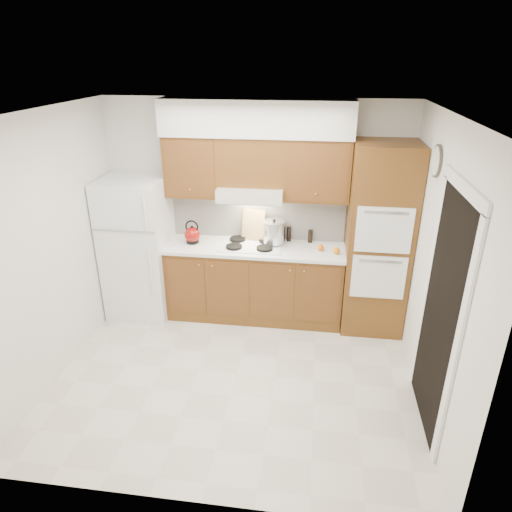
{
  "coord_description": "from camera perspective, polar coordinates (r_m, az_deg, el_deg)",
  "views": [
    {
      "loc": [
        0.72,
        -3.76,
        3.05
      ],
      "look_at": [
        0.14,
        0.45,
        1.15
      ],
      "focal_mm": 32.0,
      "sensor_mm": 36.0,
      "label": 1
    }
  ],
  "objects": [
    {
      "name": "cooktop",
      "position": [
        5.44,
        -0.67,
        1.37
      ],
      "size": [
        0.74,
        0.5,
        0.01
      ],
      "primitive_type": "cube",
      "color": "white",
      "rests_on": "countertop"
    },
    {
      "name": "ceiling",
      "position": [
        3.85,
        -3.15,
        17.37
      ],
      "size": [
        3.6,
        3.6,
        0.0
      ],
      "primitive_type": "plane",
      "color": "white",
      "rests_on": "wall_back"
    },
    {
      "name": "fridge",
      "position": [
        5.77,
        -14.46,
        0.99
      ],
      "size": [
        0.75,
        0.72,
        1.72
      ],
      "primitive_type": "cube",
      "color": "white",
      "rests_on": "floor"
    },
    {
      "name": "doorway",
      "position": [
        4.09,
        22.02,
        -7.1
      ],
      "size": [
        0.02,
        0.9,
        2.1
      ],
      "primitive_type": "cube",
      "color": "black",
      "rests_on": "floor"
    },
    {
      "name": "backsplash",
      "position": [
        5.59,
        0.24,
        5.02
      ],
      "size": [
        2.11,
        0.03,
        0.56
      ],
      "primitive_type": "cube",
      "color": "white",
      "rests_on": "countertop"
    },
    {
      "name": "oven_cabinet",
      "position": [
        5.35,
        14.99,
        1.89
      ],
      "size": [
        0.7,
        0.65,
        2.2
      ],
      "primitive_type": "cube",
      "color": "brown",
      "rests_on": "floor"
    },
    {
      "name": "upper_cab_over_hood",
      "position": [
        5.27,
        -0.52,
        11.78
      ],
      "size": [
        0.75,
        0.33,
        0.55
      ],
      "primitive_type": "cube",
      "color": "brown",
      "rests_on": "range_hood"
    },
    {
      "name": "range_hood",
      "position": [
        5.29,
        -0.6,
        7.94
      ],
      "size": [
        0.75,
        0.45,
        0.15
      ],
      "primitive_type": "cube",
      "color": "silver",
      "rests_on": "wall_back"
    },
    {
      "name": "condiment_a",
      "position": [
        5.55,
        3.39,
        2.78
      ],
      "size": [
        0.07,
        0.07,
        0.19
      ],
      "primitive_type": "cylinder",
      "rotation": [
        0.0,
        0.0,
        0.39
      ],
      "color": "black",
      "rests_on": "countertop"
    },
    {
      "name": "wall_right",
      "position": [
        4.28,
        21.68,
        -1.83
      ],
      "size": [
        0.02,
        3.0,
        2.6
      ],
      "primitive_type": "cube",
      "color": "white",
      "rests_on": "floor"
    },
    {
      "name": "kettle",
      "position": [
        5.54,
        -7.97,
        2.64
      ],
      "size": [
        0.23,
        0.23,
        0.19
      ],
      "primitive_type": "sphere",
      "rotation": [
        0.0,
        0.0,
        -0.28
      ],
      "color": "maroon",
      "rests_on": "countertop"
    },
    {
      "name": "floor",
      "position": [
        4.89,
        -2.45,
        -14.49
      ],
      "size": [
        3.6,
        3.6,
        0.0
      ],
      "primitive_type": "plane",
      "color": "beige",
      "rests_on": "ground"
    },
    {
      "name": "condiment_b",
      "position": [
        5.56,
        4.12,
        2.77
      ],
      "size": [
        0.07,
        0.07,
        0.18
      ],
      "primitive_type": "cylinder",
      "rotation": [
        0.0,
        0.0,
        -0.29
      ],
      "color": "black",
      "rests_on": "countertop"
    },
    {
      "name": "wall_back",
      "position": [
        5.58,
        0.01,
        5.85
      ],
      "size": [
        3.6,
        0.02,
        2.6
      ],
      "primitive_type": "cube",
      "color": "white",
      "rests_on": "floor"
    },
    {
      "name": "wall_clock",
      "position": [
        4.53,
        21.67,
        10.99
      ],
      "size": [
        0.02,
        0.3,
        0.3
      ],
      "primitive_type": "cylinder",
      "rotation": [
        0.0,
        1.57,
        0.0
      ],
      "color": "#3F3833",
      "rests_on": "wall_right"
    },
    {
      "name": "condiment_c",
      "position": [
        5.55,
        6.79,
        2.48
      ],
      "size": [
        0.07,
        0.07,
        0.16
      ],
      "primitive_type": "cylinder",
      "rotation": [
        0.0,
        0.0,
        0.37
      ],
      "color": "black",
      "rests_on": "countertop"
    },
    {
      "name": "upper_cab_right",
      "position": [
        5.23,
        7.68,
        10.64
      ],
      "size": [
        0.73,
        0.33,
        0.7
      ],
      "primitive_type": "cube",
      "color": "brown",
      "rests_on": "wall_back"
    },
    {
      "name": "orange_far",
      "position": [
        5.34,
        8.07,
        1.04
      ],
      "size": [
        0.1,
        0.1,
        0.08
      ],
      "primitive_type": "sphere",
      "rotation": [
        0.0,
        0.0,
        0.39
      ],
      "color": "orange",
      "rests_on": "countertop"
    },
    {
      "name": "cutting_board",
      "position": [
        5.54,
        -0.32,
        3.94
      ],
      "size": [
        0.3,
        0.16,
        0.37
      ],
      "primitive_type": "cube",
      "rotation": [
        -0.21,
        0.0,
        -0.24
      ],
      "color": "tan",
      "rests_on": "countertop"
    },
    {
      "name": "stock_pot",
      "position": [
        5.42,
        2.25,
        2.98
      ],
      "size": [
        0.32,
        0.32,
        0.26
      ],
      "primitive_type": "cylinder",
      "rotation": [
        0.0,
        0.0,
        -0.38
      ],
      "color": "silver",
      "rests_on": "cooktop"
    },
    {
      "name": "soffit",
      "position": [
        5.16,
        0.01,
        16.88
      ],
      "size": [
        2.13,
        0.36,
        0.4
      ],
      "primitive_type": "cube",
      "color": "silver",
      "rests_on": "wall_back"
    },
    {
      "name": "base_cabinets",
      "position": [
        5.64,
        -0.15,
        -3.35
      ],
      "size": [
        2.11,
        0.6,
        0.9
      ],
      "primitive_type": "cube",
      "color": "brown",
      "rests_on": "floor"
    },
    {
      "name": "wall_left",
      "position": [
        4.85,
        -24.18,
        0.73
      ],
      "size": [
        0.02,
        3.0,
        2.6
      ],
      "primitive_type": "cube",
      "color": "white",
      "rests_on": "floor"
    },
    {
      "name": "countertop",
      "position": [
        5.43,
        -0.17,
        1.01
      ],
      "size": [
        2.13,
        0.62,
        0.04
      ],
      "primitive_type": "cube",
      "color": "white",
      "rests_on": "base_cabinets"
    },
    {
      "name": "orange_near",
      "position": [
        5.28,
        10.0,
        0.65
      ],
      "size": [
        0.08,
        0.08,
        0.08
      ],
      "primitive_type": "sphere",
      "rotation": [
        0.0,
        0.0,
        0.05
      ],
      "color": "orange",
      "rests_on": "countertop"
    },
    {
      "name": "upper_cab_left",
      "position": [
        5.42,
        -7.89,
        11.11
      ],
      "size": [
        0.63,
        0.33,
        0.7
      ],
      "primitive_type": "cube",
      "color": "brown",
      "rests_on": "wall_back"
    }
  ]
}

